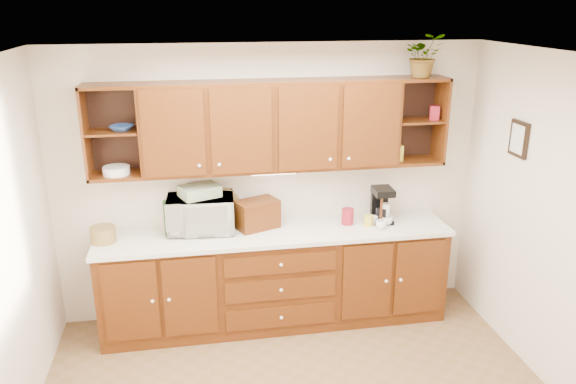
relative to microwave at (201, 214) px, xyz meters
name	(u,v)px	position (x,y,z in m)	size (l,w,h in m)	color
ceiling	(311,62)	(0.67, -1.57, 1.49)	(4.00, 4.00, 0.00)	white
back_wall	(270,183)	(0.67, 0.18, 0.19)	(4.00, 4.00, 0.00)	#EEDFC8
base_cabinets	(276,278)	(0.67, -0.12, -0.66)	(3.20, 0.60, 0.90)	#3E1D07
countertop	(275,233)	(0.67, -0.13, -0.19)	(3.24, 0.64, 0.04)	white
upper_cabinets	(273,125)	(0.68, 0.02, 0.79)	(3.20, 0.33, 0.80)	#3E1D07
undercabinet_light	(273,173)	(0.67, -0.04, 0.36)	(0.40, 0.05, 0.03)	white
framed_picture	(519,139)	(2.65, -0.67, 0.74)	(0.03, 0.24, 0.30)	black
wicker_basket	(103,234)	(-0.85, -0.11, -0.10)	(0.22, 0.22, 0.14)	olive
microwave	(201,214)	(0.00, 0.00, 0.00)	(0.60, 0.41, 0.33)	beige
towel_stack	(199,191)	(0.00, 0.00, 0.22)	(0.34, 0.25, 0.10)	#DAD766
wine_bottle	(168,218)	(-0.29, -0.07, 0.00)	(0.07, 0.07, 0.33)	black
woven_tray	(223,223)	(0.21, 0.12, -0.16)	(0.36, 0.36, 0.02)	olive
bread_box	(257,214)	(0.51, -0.02, -0.03)	(0.38, 0.24, 0.27)	#3E1D07
mug_tree	(381,221)	(1.66, -0.17, -0.12)	(0.25, 0.25, 0.27)	#3E1D07
canister_red	(348,216)	(1.37, -0.07, -0.09)	(0.11, 0.11, 0.15)	maroon
canister_white	(386,213)	(1.72, -0.12, -0.07)	(0.07, 0.07, 0.20)	white
canister_yellow	(368,220)	(1.55, -0.15, -0.12)	(0.08, 0.08, 0.10)	gold
coffee_maker	(382,205)	(1.70, -0.05, 0.00)	(0.19, 0.24, 0.34)	black
bowl_stack	(122,128)	(-0.62, 0.00, 0.82)	(0.19, 0.19, 0.05)	navy
plate_stack	(116,170)	(-0.70, -0.01, 0.45)	(0.23, 0.23, 0.07)	white
pantry_box_yellow	(398,153)	(1.85, -0.02, 0.49)	(0.08, 0.07, 0.15)	gold
pantry_box_red	(434,113)	(2.18, -0.02, 0.86)	(0.09, 0.07, 0.13)	maroon
potted_plant	(424,55)	(2.03, -0.03, 1.38)	(0.35, 0.30, 0.39)	#999999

